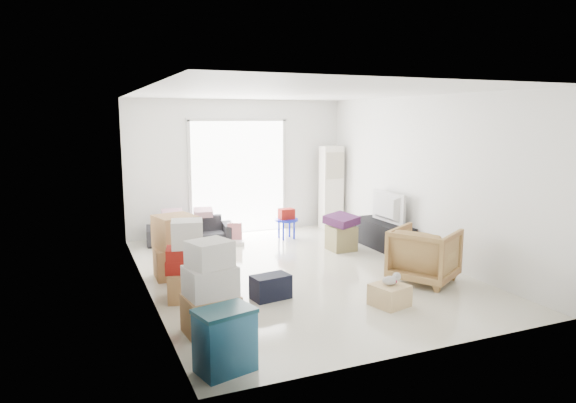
# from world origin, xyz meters

# --- Properties ---
(room_shell) EXTENTS (4.98, 6.48, 3.18)m
(room_shell) POSITION_xyz_m (0.00, 0.00, 1.35)
(room_shell) COLOR beige
(room_shell) RESTS_ON ground
(sliding_door) EXTENTS (2.10, 0.04, 2.33)m
(sliding_door) POSITION_xyz_m (0.00, 2.98, 1.24)
(sliding_door) COLOR white
(sliding_door) RESTS_ON room_shell
(ac_tower) EXTENTS (0.45, 0.30, 1.75)m
(ac_tower) POSITION_xyz_m (1.95, 2.65, 0.88)
(ac_tower) COLOR white
(ac_tower) RESTS_ON room_shell
(tv_console) EXTENTS (0.43, 1.43, 0.48)m
(tv_console) POSITION_xyz_m (2.00, 0.70, 0.24)
(tv_console) COLOR black
(tv_console) RESTS_ON room_shell
(television) EXTENTS (0.56, 0.96, 0.12)m
(television) POSITION_xyz_m (2.00, 0.70, 0.54)
(television) COLOR black
(television) RESTS_ON tv_console
(sofa) EXTENTS (1.66, 0.68, 0.63)m
(sofa) POSITION_xyz_m (-1.12, 2.50, 0.32)
(sofa) COLOR #25252A
(sofa) RESTS_ON room_shell
(pillow_left) EXTENTS (0.44, 0.36, 0.13)m
(pillow_left) POSITION_xyz_m (-1.44, 2.54, 0.70)
(pillow_left) COLOR #BC8993
(pillow_left) RESTS_ON sofa
(pillow_right) EXTENTS (0.36, 0.31, 0.11)m
(pillow_right) POSITION_xyz_m (-0.86, 2.50, 0.69)
(pillow_right) COLOR #BC8993
(pillow_right) RESTS_ON sofa
(armchair) EXTENTS (1.11, 1.13, 0.87)m
(armchair) POSITION_xyz_m (1.48, -1.15, 0.43)
(armchair) COLOR #AB894C
(armchair) RESTS_ON room_shell
(storage_bins) EXTENTS (0.60, 0.49, 0.61)m
(storage_bins) POSITION_xyz_m (-1.90, -2.61, 0.31)
(storage_bins) COLOR navy
(storage_bins) RESTS_ON room_shell
(box_stack_a) EXTENTS (0.61, 0.52, 1.04)m
(box_stack_a) POSITION_xyz_m (-1.80, -1.71, 0.46)
(box_stack_a) COLOR #A26F49
(box_stack_a) RESTS_ON room_shell
(box_stack_b) EXTENTS (0.63, 0.62, 1.04)m
(box_stack_b) POSITION_xyz_m (-1.80, -0.54, 0.45)
(box_stack_b) COLOR #A26F49
(box_stack_b) RESTS_ON room_shell
(box_stack_c) EXTENTS (0.65, 0.65, 0.93)m
(box_stack_c) POSITION_xyz_m (-1.77, 0.47, 0.45)
(box_stack_c) COLOR #A26F49
(box_stack_c) RESTS_ON room_shell
(loose_box) EXTENTS (0.52, 0.52, 0.37)m
(loose_box) POSITION_xyz_m (-1.54, 0.26, 0.18)
(loose_box) COLOR #A26F49
(loose_box) RESTS_ON room_shell
(duffel_bag) EXTENTS (0.53, 0.37, 0.32)m
(duffel_bag) POSITION_xyz_m (-0.81, -0.96, 0.16)
(duffel_bag) COLOR black
(duffel_bag) RESTS_ON room_shell
(ottoman) EXTENTS (0.45, 0.45, 0.44)m
(ottoman) POSITION_xyz_m (1.24, 0.89, 0.22)
(ottoman) COLOR #979157
(ottoman) RESTS_ON room_shell
(blanket) EXTENTS (0.62, 0.62, 0.14)m
(blanket) POSITION_xyz_m (1.24, 0.89, 0.51)
(blanket) COLOR #522152
(blanket) RESTS_ON ottoman
(kids_table) EXTENTS (0.46, 0.46, 0.59)m
(kids_table) POSITION_xyz_m (0.67, 2.07, 0.42)
(kids_table) COLOR #1220CD
(kids_table) RESTS_ON room_shell
(toy_walker) EXTENTS (0.36, 0.34, 0.39)m
(toy_walker) POSITION_xyz_m (-0.37, 2.02, 0.11)
(toy_walker) COLOR silver
(toy_walker) RESTS_ON room_shell
(wood_crate) EXTENTS (0.49, 0.49, 0.27)m
(wood_crate) POSITION_xyz_m (0.47, -1.77, 0.13)
(wood_crate) COLOR tan
(wood_crate) RESTS_ON room_shell
(plush_bunny) EXTENTS (0.28, 0.16, 0.14)m
(plush_bunny) POSITION_xyz_m (0.50, -1.76, 0.33)
(plush_bunny) COLOR #B2ADA8
(plush_bunny) RESTS_ON wood_crate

